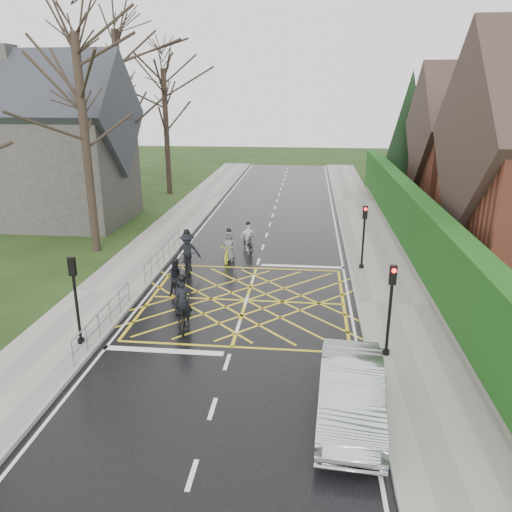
% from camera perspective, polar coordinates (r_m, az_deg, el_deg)
% --- Properties ---
extents(ground, '(120.00, 120.00, 0.00)m').
position_cam_1_polar(ground, '(20.83, -1.12, -5.11)').
color(ground, black).
rests_on(ground, ground).
extents(road, '(9.00, 80.00, 0.01)m').
position_cam_1_polar(road, '(20.83, -1.12, -5.09)').
color(road, black).
rests_on(road, ground).
extents(sidewalk_right, '(3.00, 80.00, 0.15)m').
position_cam_1_polar(sidewalk_right, '(20.97, 15.45, -5.42)').
color(sidewalk_right, gray).
rests_on(sidewalk_right, ground).
extents(sidewalk_left, '(3.00, 80.00, 0.15)m').
position_cam_1_polar(sidewalk_left, '(22.31, -16.64, -4.07)').
color(sidewalk_left, gray).
rests_on(sidewalk_left, ground).
extents(stone_wall, '(0.50, 38.00, 0.70)m').
position_cam_1_polar(stone_wall, '(26.73, 17.26, 0.21)').
color(stone_wall, slate).
rests_on(stone_wall, ground).
extents(hedge, '(0.90, 38.00, 2.80)m').
position_cam_1_polar(hedge, '(26.26, 17.62, 3.84)').
color(hedge, '#113C10').
rests_on(hedge, stone_wall).
extents(house_far, '(9.80, 8.80, 10.30)m').
position_cam_1_polar(house_far, '(39.17, 24.84, 10.93)').
color(house_far, brown).
rests_on(house_far, ground).
extents(conifer, '(4.60, 4.60, 10.00)m').
position_cam_1_polar(conifer, '(45.85, 16.97, 13.44)').
color(conifer, black).
rests_on(conifer, ground).
extents(church, '(8.80, 7.80, 11.00)m').
position_cam_1_polar(church, '(34.99, -21.58, 11.58)').
color(church, '#2D2B28').
rests_on(church, ground).
extents(tree_near, '(9.24, 9.24, 11.44)m').
position_cam_1_polar(tree_near, '(27.45, -19.37, 16.57)').
color(tree_near, black).
rests_on(tree_near, ground).
extents(tree_mid, '(10.08, 10.08, 12.48)m').
position_cam_1_polar(tree_mid, '(35.22, -15.40, 18.28)').
color(tree_mid, black).
rests_on(tree_mid, ground).
extents(tree_far, '(8.40, 8.40, 10.40)m').
position_cam_1_polar(tree_far, '(42.62, -10.36, 16.57)').
color(tree_far, black).
rests_on(tree_far, ground).
extents(railing_south, '(0.05, 5.04, 1.03)m').
position_cam_1_polar(railing_south, '(18.58, -16.99, -6.35)').
color(railing_south, slate).
rests_on(railing_south, ground).
extents(railing_north, '(0.05, 6.04, 1.03)m').
position_cam_1_polar(railing_north, '(25.16, -10.55, 0.68)').
color(railing_north, slate).
rests_on(railing_north, ground).
extents(traffic_light_ne, '(0.24, 0.31, 3.21)m').
position_cam_1_polar(traffic_light_ne, '(24.24, 12.18, 2.05)').
color(traffic_light_ne, black).
rests_on(traffic_light_ne, ground).
extents(traffic_light_se, '(0.24, 0.31, 3.21)m').
position_cam_1_polar(traffic_light_se, '(16.40, 15.03, -6.16)').
color(traffic_light_se, black).
rests_on(traffic_light_se, ground).
extents(traffic_light_sw, '(0.24, 0.31, 3.21)m').
position_cam_1_polar(traffic_light_sw, '(17.59, -19.84, -4.94)').
color(traffic_light_sw, black).
rests_on(traffic_light_sw, ground).
extents(cyclist_rear, '(1.21, 2.22, 2.05)m').
position_cam_1_polar(cyclist_rear, '(18.53, -8.34, -6.16)').
color(cyclist_rear, black).
rests_on(cyclist_rear, ground).
extents(cyclist_back, '(1.04, 1.71, 1.66)m').
position_cam_1_polar(cyclist_back, '(21.37, -9.07, -2.92)').
color(cyclist_back, black).
rests_on(cyclist_back, ground).
extents(cyclist_mid, '(1.41, 2.29, 2.10)m').
position_cam_1_polar(cyclist_mid, '(24.09, -7.84, -0.03)').
color(cyclist_mid, black).
rests_on(cyclist_mid, ground).
extents(cyclist_front, '(1.09, 1.68, 1.64)m').
position_cam_1_polar(cyclist_front, '(27.04, -0.91, 1.82)').
color(cyclist_front, black).
rests_on(cyclist_front, ground).
extents(cyclist_lead, '(0.79, 1.80, 1.73)m').
position_cam_1_polar(cyclist_lead, '(25.42, -3.11, 0.70)').
color(cyclist_lead, yellow).
rests_on(cyclist_lead, ground).
extents(car, '(1.93, 4.79, 1.55)m').
position_cam_1_polar(car, '(13.77, 10.79, -15.09)').
color(car, '#AFB1B6').
rests_on(car, ground).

